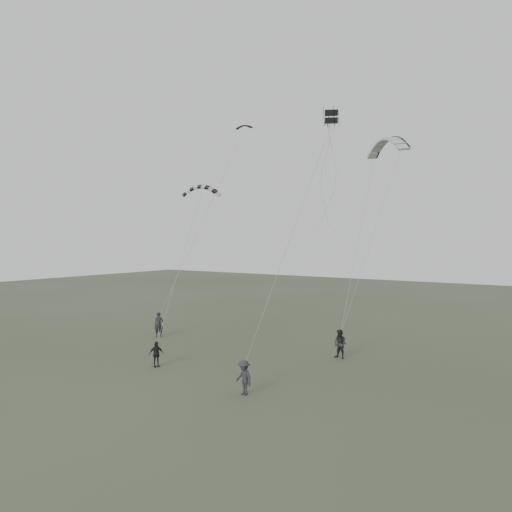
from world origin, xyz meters
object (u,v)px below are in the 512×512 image
Objects in this scene: kite_dark_small at (244,126)px; kite_striped at (201,187)px; flyer_center at (156,354)px; kite_pale_large at (387,139)px; flyer_left at (159,325)px; flyer_right at (340,344)px; kite_box at (331,117)px; flyer_far at (244,378)px.

kite_striped is at bearing -84.73° from kite_dark_small.
flyer_center is 12.73m from kite_striped.
flyer_left is at bearing -117.71° from kite_pale_large.
kite_box is (1.16, -3.92, 13.98)m from flyer_right.
kite_box is (11.30, -1.76, 3.19)m from kite_striped.
flyer_right is 21.23m from kite_dark_small.
flyer_far is 0.41× the size of kite_pale_large.
flyer_right is (15.23, 1.56, -0.03)m from flyer_left.
flyer_far is 15.38m from kite_box.
flyer_center is at bearing -84.09° from flyer_left.
flyer_far reaches higher than flyer_center.
kite_pale_large reaches higher than flyer_right.
kite_striped is at bearing -106.12° from kite_pale_large.
flyer_far is at bearing -68.35° from flyer_left.
flyer_right is 2.55× the size of kite_box.
flyer_center is at bearing 176.98° from kite_box.
flyer_far is 25.30m from kite_dark_small.
flyer_left is 1.25× the size of flyer_center.
kite_pale_large reaches higher than kite_box.
kite_box is at bearing 90.90° from flyer_far.
flyer_right is 15.79m from kite_pale_large.
flyer_left is at bearing 143.81° from kite_box.
kite_box is at bearing -46.70° from flyer_left.
flyer_right is at bearing -31.40° from kite_dark_small.
kite_dark_small reaches higher than flyer_right.
flyer_right is 1.31× the size of kite_dark_small.
kite_pale_large is (9.32, 14.75, 14.62)m from flyer_center.
kite_striped is (-10.95, -8.49, -3.65)m from kite_pale_large.
kite_dark_small reaches higher than flyer_left.
flyer_far is 16.29m from kite_striped.
kite_box is at bearing -65.14° from flyer_right.
kite_striped is 11.87m from kite_box.
kite_pale_large is at bearing 91.11° from flyer_right.
flyer_left is 18.54m from kite_dark_small.
flyer_left is 0.45× the size of kite_pale_large.
flyer_left is at bearing 168.98° from flyer_far.
kite_box reaches higher than flyer_far.
kite_pale_large reaches higher than flyer_far.
kite_pale_large is at bearing -12.31° from flyer_left.
kite_dark_small reaches higher than kite_striped.
kite_pale_large is at bearing 63.93° from kite_box.
kite_dark_small is 1.95× the size of kite_box.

